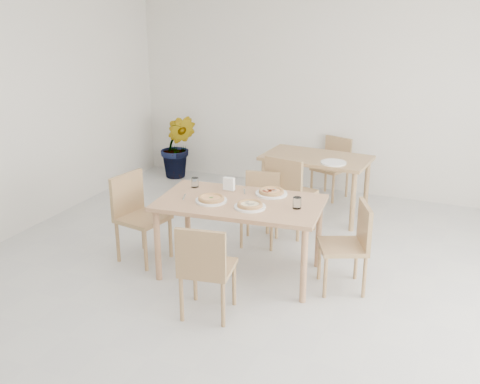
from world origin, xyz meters
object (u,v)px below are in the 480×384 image
at_px(second_table, 316,165).
at_px(potted_plant, 178,146).
at_px(pizza_margherita, 211,198).
at_px(main_table, 240,209).
at_px(plate_margherita, 211,201).
at_px(chair_south, 205,265).
at_px(tumbler_a, 297,203).
at_px(chair_back_n, 333,163).
at_px(chair_north, 261,203).
at_px(plate_empty, 333,163).
at_px(pizza_pepperoni, 271,191).
at_px(tumbler_b, 195,183).
at_px(chair_back_s, 288,190).
at_px(napkin_holder, 229,185).
at_px(plate_mushroom, 250,207).
at_px(pizza_mushroom, 250,204).
at_px(plate_pepperoni, 271,194).
at_px(chair_east, 352,241).
at_px(chair_west, 136,211).

height_order(second_table, potted_plant, potted_plant).
bearing_deg(pizza_margherita, main_table, 26.33).
distance_m(main_table, plate_margherita, 0.28).
xyz_separation_m(chair_south, tumbler_a, (0.49, 0.89, 0.31)).
xyz_separation_m(chair_south, chair_back_n, (0.20, 3.43, -0.02)).
bearing_deg(potted_plant, chair_north, -40.58).
height_order(pizza_margherita, plate_empty, pizza_margherita).
bearing_deg(pizza_pepperoni, plate_empty, 77.51).
distance_m(tumbler_b, chair_back_s, 1.16).
bearing_deg(plate_empty, second_table, 140.62).
height_order(second_table, chair_back_s, chair_back_s).
bearing_deg(napkin_holder, plate_mushroom, -42.34).
height_order(main_table, chair_south, chair_south).
bearing_deg(pizza_mushroom, plate_pepperoni, 82.70).
height_order(plate_mushroom, plate_empty, same).
bearing_deg(chair_south, main_table, -95.27).
distance_m(chair_east, napkin_holder, 1.31).
bearing_deg(plate_pepperoni, chair_north, 120.73).
distance_m(pizza_mushroom, potted_plant, 3.44).
height_order(chair_west, chair_back_n, chair_west).
distance_m(main_table, plate_mushroom, 0.22).
xyz_separation_m(pizza_pepperoni, chair_back_s, (-0.09, 0.80, -0.25)).
distance_m(chair_north, second_table, 1.07).
bearing_deg(tumbler_b, chair_back_n, 70.63).
bearing_deg(chair_west, pizza_margherita, -81.92).
xyz_separation_m(chair_north, potted_plant, (-1.97, 1.68, 0.03)).
relative_size(tumbler_b, potted_plant, 0.10).
relative_size(second_table, potted_plant, 1.37).
height_order(chair_south, plate_empty, chair_south).
relative_size(main_table, potted_plant, 1.69).
height_order(pizza_margherita, tumbler_a, tumbler_a).
bearing_deg(main_table, potted_plant, 124.14).
distance_m(main_table, second_table, 1.81).
bearing_deg(plate_margherita, chair_east, 10.43).
bearing_deg(chair_east, chair_back_n, 173.83).
bearing_deg(napkin_holder, chair_west, -158.94).
bearing_deg(chair_north, chair_east, -40.73).
bearing_deg(pizza_pepperoni, plate_margherita, -137.77).
xyz_separation_m(napkin_holder, second_table, (0.45, 1.57, -0.17)).
relative_size(main_table, plate_pepperoni, 5.21).
relative_size(chair_east, pizza_mushroom, 3.14).
bearing_deg(plate_pepperoni, plate_empty, 77.51).
bearing_deg(chair_east, pizza_margherita, -103.61).
bearing_deg(pizza_margherita, potted_plant, 124.96).
height_order(plate_mushroom, tumbler_a, tumbler_a).
xyz_separation_m(plate_mushroom, pizza_pepperoni, (0.05, 0.42, 0.02)).
bearing_deg(chair_back_s, chair_north, 63.88).
xyz_separation_m(pizza_mushroom, plate_empty, (0.34, 1.71, -0.02)).
distance_m(chair_west, chair_back_s, 1.70).
xyz_separation_m(chair_south, pizza_mushroom, (0.10, 0.73, 0.29)).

